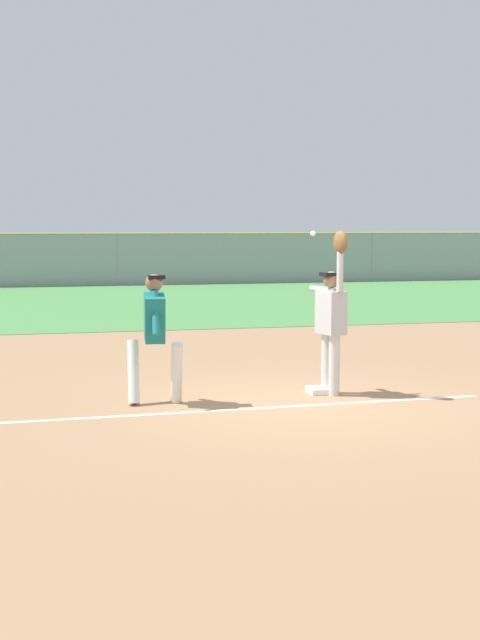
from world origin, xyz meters
TOP-DOWN VIEW (x-y plane):
  - ground_plane at (0.00, 0.00)m, footprint 75.93×75.93m
  - outfield_grass at (0.00, 16.21)m, footprint 42.50×15.33m
  - chalk_foul_line at (-3.55, -0.25)m, footprint 12.00×0.48m
  - first_base at (0.45, 0.65)m, footprint 0.39×0.39m
  - fielder at (0.54, 0.53)m, footprint 0.35×0.89m
  - runner at (-1.94, 0.44)m, footprint 0.73×0.85m
  - baseball at (0.34, 0.75)m, footprint 0.07×0.07m
  - outfield_fence at (0.00, 23.87)m, footprint 42.58×0.08m
  - parked_car_green at (-4.00, 28.27)m, footprint 4.47×2.25m
  - parked_car_red at (0.30, 27.70)m, footprint 4.41×2.13m
  - parked_car_white at (5.48, 27.85)m, footprint 4.41×2.14m
  - parked_car_tan at (10.10, 27.53)m, footprint 4.55×2.43m

SIDE VIEW (x-z plane):
  - ground_plane at x=0.00m, z-range 0.00..0.00m
  - chalk_foul_line at x=-3.55m, z-range 0.00..0.01m
  - outfield_grass at x=0.00m, z-range 0.00..0.01m
  - first_base at x=0.45m, z-range 0.00..0.08m
  - parked_car_green at x=-4.00m, z-range 0.05..1.30m
  - parked_car_red at x=0.30m, z-range 0.05..1.30m
  - parked_car_white at x=5.48m, z-range 0.05..1.30m
  - parked_car_tan at x=10.10m, z-range 0.05..1.30m
  - runner at x=-1.94m, z-range 0.14..1.86m
  - outfield_fence at x=0.00m, z-range 0.00..2.06m
  - fielder at x=0.54m, z-range -0.02..2.26m
  - baseball at x=0.34m, z-range 2.20..2.27m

